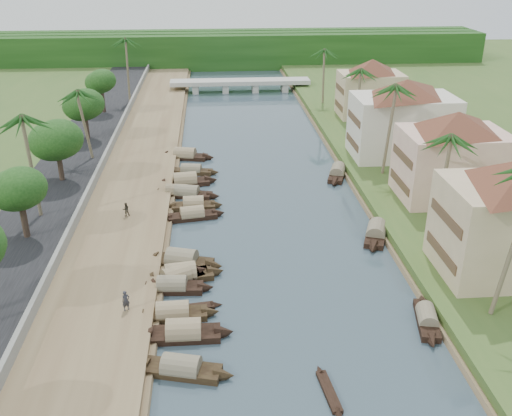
{
  "coord_description": "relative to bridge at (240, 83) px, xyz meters",
  "views": [
    {
      "loc": [
        -5.99,
        -42.77,
        26.61
      ],
      "look_at": [
        -1.7,
        10.8,
        2.0
      ],
      "focal_mm": 40.0,
      "sensor_mm": 36.0,
      "label": 1
    }
  ],
  "objects": [
    {
      "name": "sampan_9",
      "position": [
        -9.15,
        -53.03,
        -1.31
      ],
      "size": [
        8.19,
        3.45,
        2.06
      ],
      "rotation": [
        0.0,
        0.0,
        -0.24
      ],
      "color": "black",
      "rests_on": "ground"
    },
    {
      "name": "canoe_2",
      "position": [
        -9.92,
        -50.03,
        -1.62
      ],
      "size": [
        5.84,
        0.93,
        0.85
      ],
      "rotation": [
        0.0,
        0.0,
        0.01
      ],
      "color": "black",
      "rests_on": "ground"
    },
    {
      "name": "sampan_5",
      "position": [
        -9.52,
        -71.85,
        -1.31
      ],
      "size": [
        6.85,
        4.47,
        2.18
      ],
      "rotation": [
        0.0,
        0.0,
        0.45
      ],
      "color": "black",
      "rests_on": "ground"
    },
    {
      "name": "sampan_8",
      "position": [
        -8.32,
        -56.44,
        -1.31
      ],
      "size": [
        6.73,
        1.92,
        2.1
      ],
      "rotation": [
        0.0,
        0.0,
        0.02
      ],
      "color": "black",
      "rests_on": "ground"
    },
    {
      "name": "sampan_10",
      "position": [
        -10.34,
        -52.7,
        -1.31
      ],
      "size": [
        7.4,
        2.64,
        2.03
      ],
      "rotation": [
        0.0,
        0.0,
        -0.16
      ],
      "color": "black",
      "rests_on": "ground"
    },
    {
      "name": "sampan_13",
      "position": [
        -9.81,
        -39.62,
        -1.3
      ],
      "size": [
        8.59,
        3.6,
        2.29
      ],
      "rotation": [
        0.0,
        0.0,
        -0.23
      ],
      "color": "black",
      "rests_on": "ground"
    },
    {
      "name": "treeline",
      "position": [
        -0.0,
        28.0,
        2.28
      ],
      "size": [
        120.0,
        14.0,
        8.0
      ],
      "color": "#14380F",
      "rests_on": "ground"
    },
    {
      "name": "canoe_0",
      "position": [
        1.09,
        -86.34,
        -1.62
      ],
      "size": [
        1.27,
        5.34,
        0.7
      ],
      "rotation": [
        0.0,
        0.0,
        1.68
      ],
      "color": "black",
      "rests_on": "ground"
    },
    {
      "name": "tree_3",
      "position": [
        -24.0,
        -49.93,
        4.54
      ],
      "size": [
        5.54,
        5.54,
        7.21
      ],
      "color": "#413025",
      "rests_on": "ground"
    },
    {
      "name": "sampan_6",
      "position": [
        -9.15,
        -68.87,
        -1.3
      ],
      "size": [
        8.15,
        4.11,
        2.36
      ],
      "rotation": [
        0.0,
        0.0,
        -0.3
      ],
      "color": "black",
      "rests_on": "ground"
    },
    {
      "name": "sampan_2",
      "position": [
        -9.54,
        -77.09,
        -1.31
      ],
      "size": [
        7.56,
        1.84,
        2.02
      ],
      "rotation": [
        0.0,
        0.0,
        0.02
      ],
      "color": "black",
      "rests_on": "ground"
    },
    {
      "name": "tree_2",
      "position": [
        -24.0,
        -64.63,
        4.52
      ],
      "size": [
        4.72,
        4.72,
        6.87
      ],
      "color": "#413025",
      "rests_on": "ground"
    },
    {
      "name": "person_near",
      "position": [
        -13.1,
        -76.88,
        -0.07
      ],
      "size": [
        0.74,
        0.65,
        1.7
      ],
      "primitive_type": "imported",
      "rotation": [
        0.0,
        0.0,
        0.49
      ],
      "color": "#292A31",
      "rests_on": "left_bank"
    },
    {
      "name": "palm_3",
      "position": [
        16.0,
        -32.06,
        8.36
      ],
      "size": [
        3.2,
        3.2,
        10.64
      ],
      "color": "brown",
      "rests_on": "ground"
    },
    {
      "name": "sampan_7",
      "position": [
        -8.41,
        -59.04,
        -1.31
      ],
      "size": [
        7.48,
        2.66,
        1.99
      ],
      "rotation": [
        0.0,
        0.0,
        0.16
      ],
      "color": "black",
      "rests_on": "ground"
    },
    {
      "name": "right_bank",
      "position": [
        19.0,
        -52.0,
        -1.12
      ],
      "size": [
        16.0,
        180.0,
        1.2
      ],
      "primitive_type": "cube",
      "color": "#375421",
      "rests_on": "ground"
    },
    {
      "name": "palm_8",
      "position": [
        -20.5,
        -12.13,
        10.29
      ],
      "size": [
        3.2,
        3.2,
        12.44
      ],
      "color": "brown",
      "rests_on": "ground"
    },
    {
      "name": "sampan_1",
      "position": [
        -8.59,
        -79.69,
        -1.3
      ],
      "size": [
        7.7,
        2.06,
        2.28
      ],
      "rotation": [
        0.0,
        0.0,
        -0.01
      ],
      "color": "black",
      "rests_on": "ground"
    },
    {
      "name": "person_far",
      "position": [
        -15.31,
        -59.42,
        -0.18
      ],
      "size": [
        0.87,
        0.78,
        1.49
      ],
      "primitive_type": "imported",
      "rotation": [
        0.0,
        0.0,
        3.49
      ],
      "color": "#342F24",
      "rests_on": "left_bank"
    },
    {
      "name": "sampan_0",
      "position": [
        -8.62,
        -83.66,
        -1.31
      ],
      "size": [
        7.78,
        3.39,
        2.04
      ],
      "rotation": [
        0.0,
        0.0,
        -0.25
      ],
      "color": "black",
      "rests_on": "ground"
    },
    {
      "name": "building_far",
      "position": [
        18.99,
        -44.0,
        4.66
      ],
      "size": [
        15.59,
        15.59,
        10.2
      ],
      "color": "beige",
      "rests_on": "right_bank"
    },
    {
      "name": "sampan_11",
      "position": [
        -9.48,
        -49.28,
        -1.3
      ],
      "size": [
        8.37,
        2.86,
        2.34
      ],
      "rotation": [
        0.0,
        0.0,
        0.13
      ],
      "color": "black",
      "rests_on": "ground"
    },
    {
      "name": "sampan_14",
      "position": [
        10.15,
        -79.38,
        -1.32
      ],
      "size": [
        2.72,
        7.24,
        1.79
      ],
      "rotation": [
        0.0,
        0.0,
        1.37
      ],
      "color": "black",
      "rests_on": "ground"
    },
    {
      "name": "retaining_wall",
      "position": [
        -20.2,
        -52.0,
        -0.37
      ],
      "size": [
        0.4,
        180.0,
        1.1
      ],
      "primitive_type": "cube",
      "color": "slate",
      "rests_on": "left_bank"
    },
    {
      "name": "left_bank",
      "position": [
        -16.0,
        -52.0,
        -1.32
      ],
      "size": [
        10.0,
        180.0,
        0.8
      ],
      "primitive_type": "cube",
      "color": "brown",
      "rests_on": "ground"
    },
    {
      "name": "building_distant",
      "position": [
        19.99,
        -24.0,
        4.16
      ],
      "size": [
        12.62,
        12.62,
        9.2
      ],
      "color": "#CEB28A",
      "rests_on": "right_bank"
    },
    {
      "name": "sampan_3",
      "position": [
        -9.8,
        -73.17,
        -1.31
      ],
      "size": [
        7.37,
        2.03,
        1.99
      ],
      "rotation": [
        0.0,
        0.0,
        -0.07
      ],
      "color": "black",
      "rests_on": "ground"
    },
    {
      "name": "palm_2",
      "position": [
        15.0,
        -50.37,
        9.98
      ],
      "size": [
        3.2,
        3.2,
        12.32
      ],
      "color": "brown",
      "rests_on": "ground"
    },
    {
      "name": "canoe_1",
      "position": [
        -8.24,
        -76.02,
        -1.62
      ],
      "size": [
        5.43,
        1.54,
        0.87
      ],
      "rotation": [
        0.0,
        0.0,
        0.13
      ],
      "color": "black",
      "rests_on": "ground"
    },
    {
      "name": "building_mid",
      "position": [
        19.99,
        -58.0,
        4.41
      ],
      "size": [
        14.11,
        14.11,
        9.7
      ],
      "color": "beige",
      "rests_on": "right_bank"
    },
    {
      "name": "bridge",
      "position": [
        0.0,
        0.0,
        0.0
      ],
      "size": [
        28.0,
        4.0,
        2.4
      ],
      "color": "#AAAA9F",
      "rests_on": "ground"
    },
    {
      "name": "sampan_15",
      "position": [
        10.2,
        -64.69,
        -1.31
      ],
      "size": [
        4.51,
        8.36,
        2.22
      ],
      "rotation": [
        0.0,
        0.0,
        1.21
      ],
      "color": "black",
      "rests_on": "ground"
    },
    {
      "name": "ground",
      "position": [
        -0.0,
        -72.0,
        -1.72
      ],
      "size": [
        220.0,
        220.0,
        0.0
      ],
      "primitive_type": "plane",
      "color": "#34454F",
      "rests_on": "ground"
    },
    {
      "name": "sampan_4",
      "position": [
        -9.15,
        -71.33,
        -1.31
      ],
      "size": [
        8.08,
        2.9,
        2.25
      ],
      "rotation": [
        0.0,
        0.0,
        0.15
      ],
      "color": "black",
      "rests_on": "ground"
    },
    {
      "name": "tree_5",
      "position": [
        -24.0,
        -19.0,
        4.71
      ],
      "size": [
        4.45,
        4.45,
        6.96
      ],
      "color": "#413025",
      "rests_on": "ground"
    },
    {
      "name": "palm_1",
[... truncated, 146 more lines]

